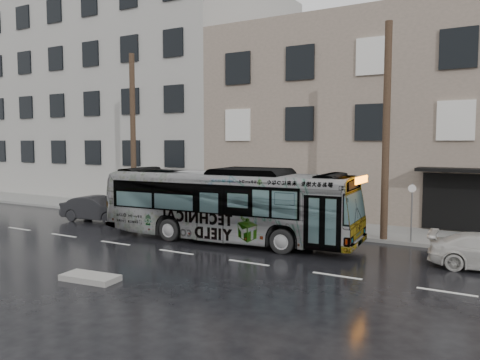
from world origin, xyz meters
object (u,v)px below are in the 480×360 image
object	(u,v)px
utility_pole_rear	(133,135)
dark_sedan	(98,209)
sign_post	(412,213)
bus	(227,204)
utility_pole_front	(386,132)

from	to	relation	value
utility_pole_rear	dark_sedan	bearing A→B (deg)	-102.08
sign_post	bus	distance (m)	7.61
utility_pole_front	sign_post	size ratio (longest dim) A/B	3.75
bus	dark_sedan	bearing A→B (deg)	81.56
utility_pole_rear	sign_post	world-z (taller)	utility_pole_rear
utility_pole_front	bus	world-z (taller)	utility_pole_front
sign_post	dark_sedan	distance (m)	15.77
utility_pole_rear	dark_sedan	distance (m)	4.62
utility_pole_front	sign_post	distance (m)	3.48
utility_pole_rear	sign_post	size ratio (longest dim) A/B	3.75
utility_pole_front	sign_post	bearing A→B (deg)	0.00
sign_post	bus	size ratio (longest dim) A/B	0.21
bus	dark_sedan	xyz separation A→B (m)	(-8.61, 0.75, -0.90)
sign_post	dark_sedan	world-z (taller)	sign_post
sign_post	bus	world-z (taller)	bus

